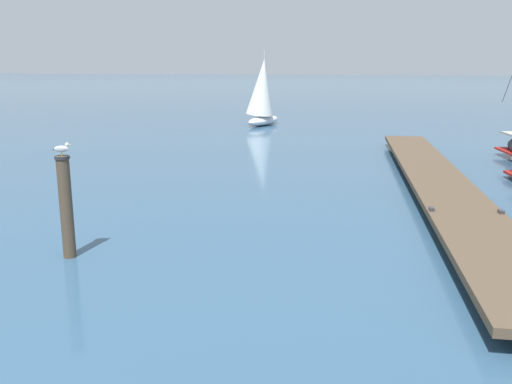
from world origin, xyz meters
The scene contains 4 objects.
floating_dock centered at (6.92, 15.91, 0.36)m, with size 3.38×20.82×0.53m.
mooring_piling centered at (-1.01, 7.89, 1.10)m, with size 0.30×0.30×2.13m.
perched_seagull centered at (-1.02, 7.89, 2.28)m, with size 0.37×0.23×0.26m.
distant_sailboat centered at (-2.63, 33.17, 2.09)m, with size 2.51×3.66×4.76m.
Camera 1 is at (5.26, -1.73, 3.93)m, focal length 38.48 mm.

